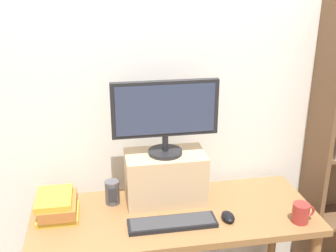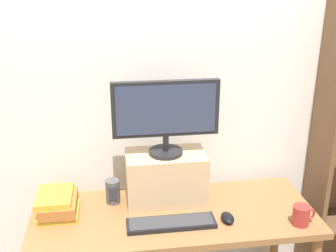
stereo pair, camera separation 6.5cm
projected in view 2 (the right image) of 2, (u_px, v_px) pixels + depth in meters
The scene contains 9 objects.
back_wall at pixel (164, 94), 2.41m from camera, with size 7.00×0.08×2.60m.
desk at pixel (174, 227), 2.26m from camera, with size 1.50×0.59×0.76m.
riser_box at pixel (166, 177), 2.31m from camera, with size 0.43×0.25×0.28m.
computer_monitor at pixel (166, 113), 2.18m from camera, with size 0.56×0.18×0.40m.
keyboard at pixel (171, 223), 2.11m from camera, with size 0.45×0.13×0.02m.
computer_mouse at pixel (227, 218), 2.15m from camera, with size 0.06×0.10×0.04m.
book_stack at pixel (58, 204), 2.20m from camera, with size 0.21×0.25×0.12m.
coffee_mug at pixel (301, 215), 2.11m from camera, with size 0.12×0.09×0.10m.
desk_speaker at pixel (113, 191), 2.30m from camera, with size 0.08×0.08×0.13m.
Camera 2 is at (-0.30, -1.90, 1.98)m, focal length 45.00 mm.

